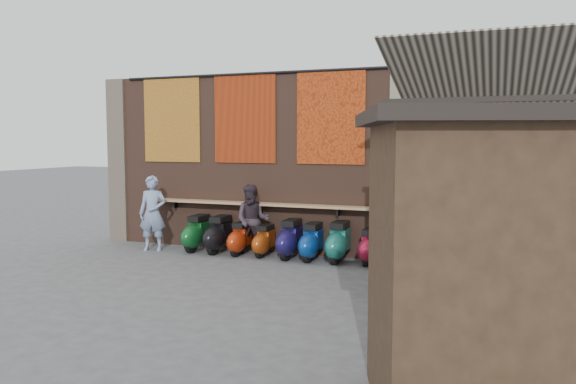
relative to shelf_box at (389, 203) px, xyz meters
The scene contains 32 objects.
ground 3.06m from the shelf_box, 124.88° to the right, with size 70.00×70.00×0.00m, color #474749.
brick_wall 1.82m from the shelf_box, 165.99° to the left, with size 10.00×0.40×4.00m, color brown.
pier_left 6.86m from the shelf_box, behind, with size 0.50×0.50×4.00m, color #4C4238.
eating_counter 1.61m from the shelf_box, behind, with size 8.00×0.32×0.05m, color #9E7A51.
shelf_box is the anchor object (origin of this frame).
tapestry_redgold 5.50m from the shelf_box, behind, with size 1.50×0.02×2.00m, color maroon.
tapestry_sun 3.75m from the shelf_box, behind, with size 1.50×0.02×2.00m, color #E53F0D.
tapestry_orange 2.20m from the shelf_box, behind, with size 1.50×0.02×2.00m, color #AE4315.
tapestry_multi 1.90m from the shelf_box, 14.48° to the left, with size 1.50×0.02×2.00m, color #286A92.
hang_rail 3.18m from the shelf_box, behind, with size 0.06×0.06×9.50m, color black.
scooter_stool_0 4.39m from the shelf_box, behind, with size 0.38×0.85×0.81m, color #105020, non-canonical shape.
scooter_stool_1 3.84m from the shelf_box, behind, with size 0.39×0.86×0.82m, color black, non-canonical shape.
scooter_stool_2 3.33m from the shelf_box, behind, with size 0.34×0.75×0.72m, color #A3290C, non-canonical shape.
scooter_stool_3 2.80m from the shelf_box, behind, with size 0.32×0.71×0.68m, color #90380D, non-canonical shape.
scooter_stool_4 2.22m from the shelf_box, behind, with size 0.39×0.86×0.82m, color #181246, non-canonical shape.
scooter_stool_5 1.79m from the shelf_box, 167.98° to the right, with size 0.37×0.82×0.78m, color navy, non-canonical shape.
scooter_stool_6 1.31m from the shelf_box, 163.71° to the right, with size 0.39×0.87×0.83m, color #196659, non-canonical shape.
scooter_stool_7 0.98m from the shelf_box, 143.84° to the right, with size 0.34×0.75×0.72m, color maroon, non-canonical shape.
scooter_stool_8 0.93m from the shelf_box, 50.12° to the right, with size 0.36×0.79×0.75m, color #0D5D0D, non-canonical shape.
scooter_stool_9 1.14m from the shelf_box, 22.31° to the right, with size 0.37×0.82×0.78m, color navy, non-canonical shape.
diner_left 5.32m from the shelf_box, behind, with size 0.62×0.41×1.71m, color #798BB0.
diner_right 2.96m from the shelf_box, behind, with size 0.75×0.59×1.55m, color #2F242C.
shopper_navy 2.91m from the shelf_box, 68.90° to the right, with size 0.90×0.37×1.53m, color #151B31.
shopper_tan 2.20m from the shelf_box, 27.92° to the right, with size 0.78×0.51×1.61m, color #816652.
market_stall 6.48m from the shelf_box, 69.62° to the right, with size 2.44×1.83×2.64m, color black.
stall_roof 6.64m from the shelf_box, 69.62° to the right, with size 2.73×2.10×0.12m, color black.
stall_sign 5.57m from the shelf_box, 69.22° to the right, with size 1.20×0.04×0.50m, color gold.
stall_shelf 5.54m from the shelf_box, 69.22° to the right, with size 2.02×0.10×0.06m, color #473321.
awning_canvas 3.30m from the shelf_box, 36.43° to the right, with size 3.20×3.40×0.03m, color beige.
awning_ledger 3.31m from the shelf_box, ahead, with size 3.30×0.08×0.12m, color #33261C.
awning_header 3.92m from the shelf_box, 56.81° to the right, with size 3.00×0.08×0.08m, color black.
awning_post_left 2.96m from the shelf_box, 80.28° to the right, with size 0.09×0.09×3.10m, color black.
Camera 1 is at (3.67, -9.03, 2.50)m, focal length 35.00 mm.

